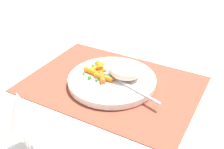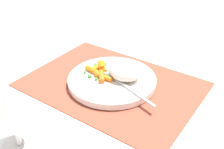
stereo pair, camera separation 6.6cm
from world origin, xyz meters
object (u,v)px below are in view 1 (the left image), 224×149
at_px(carrot_portion, 99,71).
at_px(fork, 122,82).
at_px(plate, 112,80).
at_px(wine_glass, 21,113).
at_px(rice_mound, 125,71).

relative_size(carrot_portion, fork, 0.47).
xyz_separation_m(plate, wine_glass, (0.03, 0.29, 0.08)).
distance_m(carrot_portion, fork, 0.08).
bearing_deg(rice_mound, plate, 29.14).
relative_size(rice_mound, carrot_portion, 0.92).
relative_size(plate, fork, 1.18).
distance_m(plate, fork, 0.04).
relative_size(rice_mound, fork, 0.43).
bearing_deg(plate, fork, 162.00).
height_order(rice_mound, fork, rice_mound).
xyz_separation_m(carrot_portion, wine_glass, (-0.01, 0.29, 0.07)).
height_order(carrot_portion, wine_glass, wine_glass).
bearing_deg(wine_glass, fork, -103.12).
distance_m(carrot_portion, wine_glass, 0.30).
relative_size(plate, rice_mound, 2.75).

